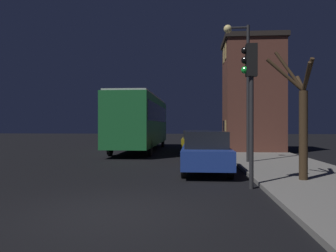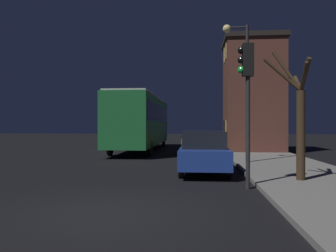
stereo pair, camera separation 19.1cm
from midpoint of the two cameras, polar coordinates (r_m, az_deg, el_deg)
ground_plane at (r=6.91m, az=-9.79°, el=-14.64°), size 120.00×120.00×0.00m
brick_building at (r=22.24m, az=14.79°, el=5.39°), size 3.82×3.77×7.31m
streetlamp at (r=15.18m, az=12.94°, el=9.13°), size 1.16×0.37×6.15m
traffic_light at (r=9.38m, az=14.12°, el=7.04°), size 0.43×0.24×4.01m
bare_tree at (r=10.61m, az=22.31°, el=1.36°), size 1.25×1.70×3.95m
bus at (r=22.54m, az=-4.44°, el=1.21°), size 2.51×11.82×3.67m
car_near_lane at (r=12.35m, az=6.67°, el=-4.37°), size 1.71×4.54×1.54m
car_mid_lane at (r=21.98m, az=5.28°, el=-2.52°), size 1.89×4.49×1.41m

